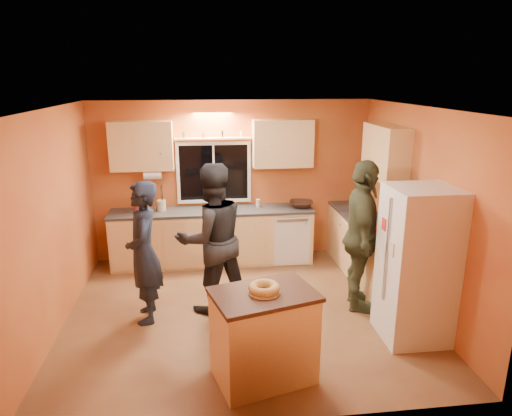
{
  "coord_description": "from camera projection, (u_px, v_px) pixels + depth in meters",
  "views": [
    {
      "loc": [
        -0.49,
        -5.32,
        2.95
      ],
      "look_at": [
        0.2,
        0.4,
        1.28
      ],
      "focal_mm": 32.0,
      "sensor_mm": 36.0,
      "label": 1
    }
  ],
  "objects": [
    {
      "name": "person_left",
      "position": [
        144.0,
        253.0,
        5.55
      ],
      "size": [
        0.49,
        0.69,
        1.77
      ],
      "primitive_type": "imported",
      "rotation": [
        0.0,
        0.0,
        -1.47
      ],
      "color": "black",
      "rests_on": "ground"
    },
    {
      "name": "refrigerator",
      "position": [
        417.0,
        265.0,
        5.15
      ],
      "size": [
        0.72,
        0.7,
        1.8
      ],
      "primitive_type": "cube",
      "color": "silver",
      "rests_on": "ground"
    },
    {
      "name": "person_center",
      "position": [
        212.0,
        239.0,
        5.78
      ],
      "size": [
        1.14,
        1.02,
        1.94
      ],
      "primitive_type": "imported",
      "rotation": [
        0.0,
        0.0,
        3.5
      ],
      "color": "black",
      "rests_on": "ground"
    },
    {
      "name": "red_box",
      "position": [
        380.0,
        230.0,
        6.21
      ],
      "size": [
        0.19,
        0.17,
        0.07
      ],
      "primitive_type": "cube",
      "rotation": [
        0.0,
        0.0,
        -0.4
      ],
      "color": "#AF201A",
      "rests_on": "right_counter"
    },
    {
      "name": "back_counter",
      "position": [
        235.0,
        235.0,
        7.44
      ],
      "size": [
        4.23,
        0.62,
        0.9
      ],
      "color": "#D8B271",
      "rests_on": "ground"
    },
    {
      "name": "right_counter",
      "position": [
        376.0,
        258.0,
        6.52
      ],
      "size": [
        0.62,
        1.84,
        0.9
      ],
      "color": "#D8B271",
      "rests_on": "ground"
    },
    {
      "name": "person_right",
      "position": [
        361.0,
        237.0,
        5.8
      ],
      "size": [
        0.74,
        1.24,
        1.97
      ],
      "primitive_type": "imported",
      "rotation": [
        0.0,
        0.0,
        1.33
      ],
      "color": "#353C26",
      "rests_on": "ground"
    },
    {
      "name": "mixing_bowl",
      "position": [
        301.0,
        204.0,
        7.43
      ],
      "size": [
        0.44,
        0.44,
        0.09
      ],
      "primitive_type": "imported",
      "rotation": [
        0.0,
        0.0,
        -0.17
      ],
      "color": "black",
      "rests_on": "back_counter"
    },
    {
      "name": "potted_plant",
      "position": [
        389.0,
        224.0,
        6.13
      ],
      "size": [
        0.31,
        0.3,
        0.28
      ],
      "primitive_type": "imported",
      "rotation": [
        0.0,
        0.0,
        0.4
      ],
      "color": "gray",
      "rests_on": "right_counter"
    },
    {
      "name": "ground",
      "position": [
        244.0,
        311.0,
        5.95
      ],
      "size": [
        4.5,
        4.5,
        0.0
      ],
      "primitive_type": "plane",
      "color": "brown",
      "rests_on": "ground"
    },
    {
      "name": "island",
      "position": [
        264.0,
        335.0,
        4.51
      ],
      "size": [
        1.12,
        0.91,
        0.95
      ],
      "rotation": [
        0.0,
        0.0,
        0.27
      ],
      "color": "#D8B271",
      "rests_on": "ground"
    },
    {
      "name": "utensil_crock",
      "position": [
        162.0,
        205.0,
        7.22
      ],
      "size": [
        0.14,
        0.14,
        0.17
      ],
      "primitive_type": "cylinder",
      "color": "beige",
      "rests_on": "back_counter"
    },
    {
      "name": "room_shell",
      "position": [
        250.0,
        183.0,
        5.9
      ],
      "size": [
        4.54,
        4.04,
        2.61
      ],
      "color": "#C37632",
      "rests_on": "ground"
    },
    {
      "name": "bundt_pastry",
      "position": [
        264.0,
        288.0,
        4.37
      ],
      "size": [
        0.31,
        0.31,
        0.09
      ],
      "primitive_type": "torus",
      "color": "tan",
      "rests_on": "island"
    }
  ]
}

